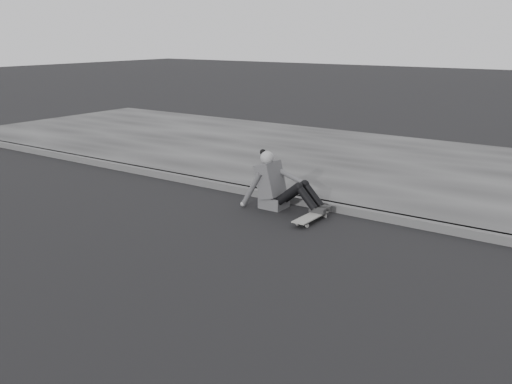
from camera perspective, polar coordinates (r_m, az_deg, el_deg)
ground at (r=5.98m, az=5.39°, el=-9.76°), size 80.00×80.00×0.00m
curb at (r=8.15m, az=14.47°, el=-2.72°), size 24.00×0.16×0.12m
sidewalk at (r=10.94m, az=20.16°, el=1.46°), size 24.00×6.00×0.12m
skateboard at (r=8.03m, az=5.60°, el=-2.48°), size 0.20×0.78×0.09m
seated_woman at (r=8.52m, az=2.17°, el=0.67°), size 1.38×0.46×0.88m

